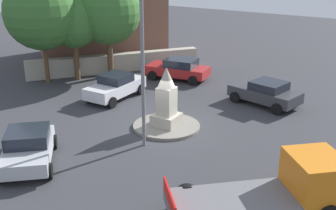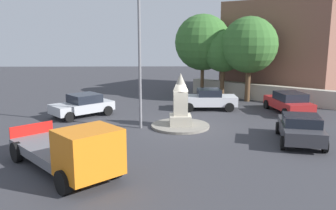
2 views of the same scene
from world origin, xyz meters
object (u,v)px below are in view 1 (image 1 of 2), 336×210
tree_mid_cluster (74,22)px  streetlamp (142,37)px  car_white_approaching (116,86)px  truck_orange_waiting (281,189)px  tree_near_wall (108,12)px  corner_building (99,6)px  car_red_parked_left (178,69)px  monument (166,100)px  tree_far_corner (41,13)px  car_silver_far_side (28,147)px  car_dark_grey_near_island (266,92)px

tree_mid_cluster → streetlamp: bearing=-123.0°
car_white_approaching → truck_orange_waiting: 13.69m
tree_near_wall → corner_building: bearing=45.4°
streetlamp → truck_orange_waiting: size_ratio=1.46×
corner_building → car_red_parked_left: bearing=-105.8°
tree_near_wall → monument: bearing=-125.8°
streetlamp → corner_building: streetlamp is taller
car_white_approaching → tree_near_wall: size_ratio=0.60×
corner_building → tree_far_corner: 7.69m
car_white_approaching → tree_near_wall: bearing=41.6°
corner_building → tree_mid_cluster: (-5.98, -2.81, -0.15)m
car_silver_far_side → car_dark_grey_near_island: (11.91, -6.04, -0.01)m
monument → corner_building: corner_building is taller
monument → corner_building: (9.97, 12.26, 2.59)m
monument → corner_building: size_ratio=0.32×
truck_orange_waiting → tree_near_wall: 18.55m
streetlamp → tree_far_corner: streetlamp is taller
monument → streetlamp: size_ratio=0.36×
car_dark_grey_near_island → car_white_approaching: bearing=113.6°
truck_orange_waiting → tree_far_corner: tree_far_corner is taller
tree_near_wall → tree_mid_cluster: (-1.78, 1.45, -0.56)m
car_red_parked_left → tree_mid_cluster: (-3.53, 5.85, 3.13)m
corner_building → tree_far_corner: size_ratio=1.32×
car_white_approaching → car_silver_far_side: (-8.43, -1.93, -0.00)m
car_silver_far_side → tree_mid_cluster: size_ratio=0.74×
car_dark_grey_near_island → tree_mid_cluster: (-1.73, 12.56, 3.15)m
corner_building → tree_near_wall: (-4.20, -4.26, 0.40)m
car_red_parked_left → car_silver_far_side: bearing=-177.2°
corner_building → car_white_approaching: bearing=-136.3°
corner_building → tree_far_corner: bearing=-168.2°
car_white_approaching → tree_far_corner: size_ratio=0.57×
corner_building → tree_mid_cluster: bearing=-154.8°
car_silver_far_side → truck_orange_waiting: bearing=-79.9°
car_white_approaching → corner_building: (7.74, 7.40, 3.29)m
car_red_parked_left → car_white_approaching: bearing=166.6°
car_dark_grey_near_island → car_red_parked_left: 6.94m
monument → tree_far_corner: bearing=77.0°
monument → truck_orange_waiting: 8.39m
car_dark_grey_near_island → car_red_parked_left: size_ratio=0.98×
streetlamp → tree_mid_cluster: (6.26, 9.63, -1.11)m
corner_building → tree_far_corner: (-7.51, -1.57, 0.55)m
car_white_approaching → car_red_parked_left: 5.44m
car_white_approaching → tree_far_corner: 6.99m
tree_near_wall → tree_mid_cluster: bearing=140.9°
monument → car_white_approaching: monument is taller
car_dark_grey_near_island → truck_orange_waiting: size_ratio=0.74×
truck_orange_waiting → corner_building: (14.37, 19.38, 3.08)m
streetlamp → car_white_approaching: size_ratio=2.09×
tree_far_corner → streetlamp: bearing=-113.5°
tree_far_corner → truck_orange_waiting: bearing=-111.1°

